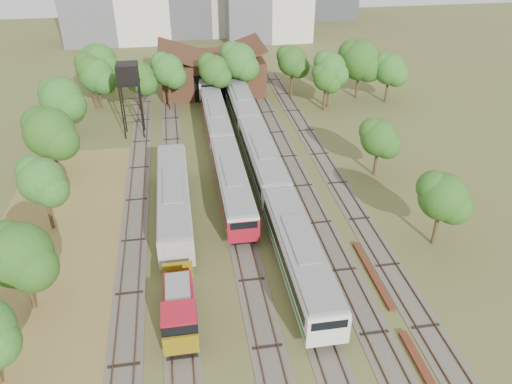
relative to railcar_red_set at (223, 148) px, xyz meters
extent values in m
plane|color=#475123|center=(2.00, -31.96, -1.92)|extent=(240.00, 240.00, 0.00)
cube|color=brown|center=(-16.00, -23.96, -1.90)|extent=(14.00, 60.00, 0.04)
cube|color=#4C473D|center=(-10.00, -6.96, -1.89)|extent=(2.60, 80.00, 0.06)
cube|color=#472D1E|center=(-10.72, -6.96, -1.80)|extent=(0.08, 80.00, 0.14)
cube|color=#472D1E|center=(-9.28, -6.96, -1.80)|extent=(0.08, 80.00, 0.14)
cube|color=#4C473D|center=(-6.00, -6.96, -1.89)|extent=(2.60, 80.00, 0.06)
cube|color=#472D1E|center=(-6.72, -6.96, -1.80)|extent=(0.08, 80.00, 0.14)
cube|color=#472D1E|center=(-5.28, -6.96, -1.80)|extent=(0.08, 80.00, 0.14)
cube|color=#4C473D|center=(0.00, -6.96, -1.89)|extent=(2.60, 80.00, 0.06)
cube|color=#472D1E|center=(-0.72, -6.96, -1.80)|extent=(0.08, 80.00, 0.14)
cube|color=#472D1E|center=(0.72, -6.96, -1.80)|extent=(0.08, 80.00, 0.14)
cube|color=#4C473D|center=(4.00, -6.96, -1.89)|extent=(2.60, 80.00, 0.06)
cube|color=#472D1E|center=(3.28, -6.96, -1.80)|extent=(0.08, 80.00, 0.14)
cube|color=#472D1E|center=(4.72, -6.96, -1.80)|extent=(0.08, 80.00, 0.14)
cube|color=#4C473D|center=(8.00, -6.96, -1.89)|extent=(2.60, 80.00, 0.06)
cube|color=#472D1E|center=(7.28, -6.96, -1.80)|extent=(0.08, 80.00, 0.14)
cube|color=#472D1E|center=(8.72, -6.96, -1.80)|extent=(0.08, 80.00, 0.14)
cube|color=#4C473D|center=(12.00, -6.96, -1.89)|extent=(2.60, 80.00, 0.06)
cube|color=#472D1E|center=(11.28, -6.96, -1.80)|extent=(0.08, 80.00, 0.14)
cube|color=#472D1E|center=(12.72, -6.96, -1.80)|extent=(0.08, 80.00, 0.14)
cube|color=black|center=(0.00, -8.69, -1.52)|extent=(2.18, 15.64, 0.79)
cube|color=beige|center=(0.00, -8.69, 0.11)|extent=(2.88, 17.00, 2.48)
cube|color=black|center=(0.00, -8.69, 0.41)|extent=(2.94, 15.64, 0.84)
cube|color=slate|center=(0.00, -8.69, 1.53)|extent=(2.65, 16.66, 0.36)
cube|color=maroon|center=(0.00, -8.69, -0.58)|extent=(2.94, 16.66, 0.45)
cube|color=maroon|center=(0.00, -17.14, -0.01)|extent=(2.92, 0.25, 2.23)
cube|color=black|center=(0.00, 8.81, -1.52)|extent=(2.18, 15.64, 0.79)
cube|color=beige|center=(0.00, 8.81, 0.11)|extent=(2.88, 17.00, 2.48)
cube|color=black|center=(0.00, 8.81, 0.41)|extent=(2.94, 15.64, 0.84)
cube|color=slate|center=(0.00, 8.81, 1.53)|extent=(2.65, 16.66, 0.36)
cube|color=maroon|center=(0.00, 8.81, -0.58)|extent=(2.94, 16.66, 0.45)
cube|color=black|center=(4.00, -21.47, -1.50)|extent=(2.31, 15.64, 0.84)
cube|color=beige|center=(4.00, -21.47, 0.23)|extent=(3.04, 17.00, 2.62)
cube|color=black|center=(4.00, -21.47, 0.55)|extent=(3.10, 15.64, 0.89)
cube|color=slate|center=(4.00, -21.47, 1.73)|extent=(2.80, 16.66, 0.38)
cube|color=#175D27|center=(4.00, -21.47, -0.50)|extent=(3.10, 16.66, 0.47)
cube|color=beige|center=(4.00, -29.92, 0.10)|extent=(3.08, 0.25, 2.36)
cube|color=black|center=(4.00, -3.97, -1.50)|extent=(2.31, 15.64, 0.84)
cube|color=beige|center=(4.00, -3.97, 0.23)|extent=(3.04, 17.00, 2.62)
cube|color=black|center=(4.00, -3.97, 0.55)|extent=(3.10, 15.64, 0.89)
cube|color=slate|center=(4.00, -3.97, 1.73)|extent=(2.80, 16.66, 0.38)
cube|color=#175D27|center=(4.00, -3.97, -0.50)|extent=(3.10, 16.66, 0.47)
cube|color=black|center=(4.00, 13.53, -1.50)|extent=(2.31, 15.64, 0.84)
cube|color=beige|center=(4.00, 13.53, 0.23)|extent=(3.04, 17.00, 2.62)
cube|color=black|center=(4.00, 13.53, 0.55)|extent=(3.10, 15.64, 0.89)
cube|color=slate|center=(4.00, 13.53, 1.73)|extent=(2.80, 16.66, 0.38)
cube|color=#175D27|center=(4.00, 13.53, -0.50)|extent=(3.10, 16.66, 0.47)
cube|color=black|center=(0.00, 27.31, -1.51)|extent=(2.27, 14.72, 0.83)
cube|color=beige|center=(0.00, 27.31, 0.20)|extent=(2.99, 16.00, 2.58)
cube|color=black|center=(0.00, 27.31, 0.51)|extent=(3.05, 14.72, 0.88)
cube|color=slate|center=(0.00, 27.31, 1.67)|extent=(2.75, 15.68, 0.37)
cube|color=#175D27|center=(0.00, 27.31, -0.53)|extent=(3.05, 15.68, 0.46)
cube|color=beige|center=(0.00, 19.36, 0.07)|extent=(3.03, 0.25, 2.32)
cube|color=black|center=(-6.00, -24.94, -1.51)|extent=(1.98, 7.20, 0.81)
cube|color=maroon|center=(-6.00, -24.14, -0.43)|extent=(2.26, 4.40, 1.35)
cube|color=maroon|center=(-6.00, -27.54, 0.11)|extent=(2.44, 2.35, 2.44)
cube|color=black|center=(-6.00, -27.54, 0.70)|extent=(2.48, 2.39, 0.81)
cube|color=gold|center=(-6.00, -28.89, -0.48)|extent=(2.44, 0.20, 1.62)
cube|color=gold|center=(-6.00, -20.99, -0.48)|extent=(2.44, 0.20, 1.62)
cube|color=slate|center=(-6.00, -24.94, 1.06)|extent=(1.80, 3.60, 0.18)
cube|color=black|center=(-6.00, -10.94, -1.50)|extent=(2.31, 16.56, 0.84)
cube|color=gray|center=(-6.00, -10.94, 0.23)|extent=(3.04, 18.00, 2.62)
cube|color=black|center=(-6.00, -10.94, 0.55)|extent=(3.10, 16.56, 0.89)
cube|color=slate|center=(-6.00, -10.94, 1.73)|extent=(2.80, 17.64, 0.38)
cylinder|color=black|center=(-11.96, 8.81, 1.61)|extent=(0.18, 0.18, 7.06)
cylinder|color=black|center=(-9.58, 8.81, 1.61)|extent=(0.18, 0.18, 7.06)
cylinder|color=black|center=(-11.96, 11.19, 1.61)|extent=(0.18, 0.18, 7.06)
cylinder|color=black|center=(-9.58, 11.19, 1.61)|extent=(0.18, 0.18, 7.06)
cube|color=black|center=(-10.77, 10.00, 5.24)|extent=(2.78, 2.78, 0.20)
cube|color=black|center=(-10.77, 10.00, 6.53)|extent=(2.65, 2.65, 2.38)
cube|color=#5D2C1A|center=(10.00, -33.57, -1.77)|extent=(0.59, 8.86, 0.30)
cube|color=#5D2C1A|center=(10.20, -22.54, -1.78)|extent=(0.54, 8.64, 0.28)
cube|color=#3C2216|center=(1.00, 26.04, 0.83)|extent=(16.00, 11.00, 5.50)
cube|color=#3C2216|center=(-3.00, 26.04, 4.18)|extent=(8.45, 11.55, 2.96)
cube|color=#3C2216|center=(5.00, 26.04, 4.18)|extent=(8.45, 11.55, 2.96)
cube|color=black|center=(1.00, 20.59, 0.28)|extent=(6.40, 0.15, 4.12)
cylinder|color=#382616|center=(-17.22, -21.81, 0.10)|extent=(0.36, 0.36, 4.04)
sphere|color=#244F15|center=(-17.22, -21.81, 3.22)|extent=(4.91, 4.91, 4.91)
cylinder|color=#382616|center=(-17.73, -10.88, 0.16)|extent=(0.36, 0.36, 4.15)
sphere|color=#244F15|center=(-17.73, -10.88, 3.36)|extent=(4.26, 4.26, 4.26)
cylinder|color=#382616|center=(-18.86, -0.43, 0.25)|extent=(0.36, 0.36, 4.34)
sphere|color=#244F15|center=(-18.86, -0.43, 3.60)|extent=(5.51, 5.51, 5.51)
cylinder|color=#382616|center=(-19.66, 11.73, 0.04)|extent=(0.36, 0.36, 3.92)
sphere|color=#244F15|center=(-19.66, 11.73, 3.06)|extent=(5.54, 5.54, 5.54)
cylinder|color=#382616|center=(-17.00, 20.79, 0.44)|extent=(0.36, 0.36, 4.71)
sphere|color=#244F15|center=(-17.00, 20.79, 4.08)|extent=(4.03, 4.03, 4.03)
cylinder|color=#382616|center=(-16.51, 28.49, 0.01)|extent=(0.36, 0.36, 3.86)
sphere|color=#244F15|center=(-16.51, 28.49, 3.00)|extent=(5.30, 5.30, 5.30)
cylinder|color=#382616|center=(-16.22, 20.67, 0.06)|extent=(0.36, 0.36, 3.97)
sphere|color=#244F15|center=(-16.22, 20.67, 3.13)|extent=(5.06, 5.06, 5.06)
cylinder|color=#382616|center=(-9.89, 17.04, 0.26)|extent=(0.36, 0.36, 4.35)
sphere|color=#244F15|center=(-9.89, 17.04, 3.62)|extent=(4.36, 4.36, 4.36)
cylinder|color=#382616|center=(-5.88, 18.13, 0.47)|extent=(0.36, 0.36, 4.78)
sphere|color=#244F15|center=(-5.88, 18.13, 4.16)|extent=(4.56, 4.56, 4.56)
cylinder|color=#382616|center=(0.69, 17.56, 0.41)|extent=(0.36, 0.36, 4.65)
sphere|color=#244F15|center=(0.69, 17.56, 4.00)|extent=(4.31, 4.31, 4.31)
cylinder|color=#382616|center=(4.58, 19.63, 0.63)|extent=(0.36, 0.36, 5.10)
sphere|color=#244F15|center=(4.58, 19.63, 4.58)|extent=(5.21, 5.21, 5.21)
cylinder|color=#382616|center=(12.99, 20.76, 0.33)|extent=(0.36, 0.36, 4.50)
sphere|color=#244F15|center=(12.99, 20.76, 3.80)|extent=(4.48, 4.48, 4.48)
cylinder|color=#382616|center=(17.46, 15.57, 0.43)|extent=(0.36, 0.36, 4.70)
sphere|color=#244F15|center=(17.46, 15.57, 4.06)|extent=(4.51, 4.51, 4.51)
cylinder|color=#382616|center=(23.05, 18.68, 0.44)|extent=(0.36, 0.36, 4.72)
sphere|color=#244F15|center=(23.05, 18.68, 4.08)|extent=(6.10, 6.10, 6.10)
cylinder|color=#382616|center=(26.91, 16.15, 0.11)|extent=(0.36, 0.36, 4.05)
sphere|color=#244F15|center=(26.91, 16.15, 3.24)|extent=(4.63, 4.63, 4.63)
cylinder|color=#382616|center=(17.30, -19.14, 0.07)|extent=(0.36, 0.36, 3.97)
sphere|color=#244F15|center=(17.30, -19.14, 3.14)|extent=(4.27, 4.27, 4.27)
cylinder|color=#382616|center=(16.73, -5.79, -0.09)|extent=(0.36, 0.36, 3.65)
sphere|color=#244F15|center=(16.73, -5.79, 2.73)|extent=(4.10, 4.10, 4.10)
cylinder|color=#382616|center=(16.55, 14.44, 0.00)|extent=(0.36, 0.36, 3.85)
sphere|color=#244F15|center=(16.55, 14.44, 2.97)|extent=(3.74, 3.74, 3.74)
camera|label=1|loc=(-4.83, -53.05, 25.87)|focal=35.00mm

